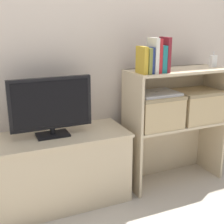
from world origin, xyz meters
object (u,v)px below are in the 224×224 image
object	(u,v)px
tv_stand	(55,170)
book_mustard	(142,60)
baby_monitor	(213,61)
book_crimson	(156,56)
book_navy	(149,60)
laptop	(157,93)
book_maroon	(165,55)
tv	(51,106)
storage_basket_right	(196,104)
book_olive	(146,61)
storage_basket_left	(156,109)
book_ivory	(153,55)
book_teal	(160,59)

from	to	relation	value
tv_stand	book_mustard	world-z (taller)	book_mustard
baby_monitor	book_crimson	bearing A→B (deg)	-173.59
book_navy	laptop	distance (m)	0.28
book_crimson	book_maroon	xyz separation A→B (m)	(0.07, 0.00, 0.00)
tv	laptop	xyz separation A→B (m)	(0.79, -0.05, 0.02)
storage_basket_right	book_olive	bearing A→B (deg)	-174.47
book_crimson	storage_basket_left	bearing A→B (deg)	46.97
storage_basket_right	tv_stand	bearing A→B (deg)	177.40
baby_monitor	laptop	xyz separation A→B (m)	(-0.53, -0.01, -0.21)
baby_monitor	book_mustard	bearing A→B (deg)	-174.67
book_mustard	book_navy	world-z (taller)	book_mustard
book_navy	book_crimson	world-z (taller)	book_crimson
book_olive	book_ivory	xyz separation A→B (m)	(0.06, 0.00, 0.03)
book_crimson	laptop	size ratio (longest dim) A/B	0.74
book_mustard	baby_monitor	xyz separation A→B (m)	(0.69, 0.06, -0.05)
book_olive	book_teal	distance (m)	0.12
book_teal	storage_basket_left	size ratio (longest dim) A/B	0.54
book_crimson	book_teal	size ratio (longest dim) A/B	1.24
tv_stand	book_navy	distance (m)	1.03
book_ivory	book_teal	bearing A→B (deg)	0.00
book_crimson	storage_basket_left	distance (m)	0.42
tv	book_maroon	distance (m)	0.88
book_maroon	baby_monitor	xyz separation A→B (m)	(0.50, 0.06, -0.08)
book_olive	storage_basket_left	bearing A→B (deg)	20.52
book_mustard	book_teal	xyz separation A→B (m)	(0.15, 0.00, 0.00)
book_navy	book_mustard	bearing A→B (deg)	180.00
laptop	book_ivory	bearing A→B (deg)	-147.07
book_ivory	tv	bearing A→B (deg)	171.98
book_olive	book_crimson	size ratio (longest dim) A/B	0.75
book_teal	storage_basket_left	xyz separation A→B (m)	(0.01, 0.05, -0.39)
storage_basket_left	book_ivory	bearing A→B (deg)	-147.07
book_crimson	book_teal	world-z (taller)	book_crimson
tv_stand	laptop	size ratio (longest dim) A/B	3.30
book_olive	baby_monitor	world-z (taller)	book_olive
book_ivory	storage_basket_right	distance (m)	0.62
book_maroon	book_olive	bearing A→B (deg)	-180.00
book_mustard	book_crimson	size ratio (longest dim) A/B	0.79
tv_stand	tv	world-z (taller)	tv
book_mustard	book_maroon	world-z (taller)	book_maroon
book_teal	baby_monitor	distance (m)	0.54
tv	book_crimson	xyz separation A→B (m)	(0.75, -0.10, 0.31)
book_teal	tv_stand	bearing A→B (deg)	172.52
book_navy	tv_stand	bearing A→B (deg)	171.53
tv	storage_basket_left	world-z (taller)	tv
book_olive	storage_basket_left	size ratio (longest dim) A/B	0.50
book_crimson	storage_basket_right	xyz separation A→B (m)	(0.42, 0.05, -0.41)
tv_stand	book_maroon	xyz separation A→B (m)	(0.82, -0.10, 0.79)
book_mustard	book_maroon	distance (m)	0.19
book_maroon	tv	bearing A→B (deg)	172.94
book_mustard	laptop	size ratio (longest dim) A/B	0.59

